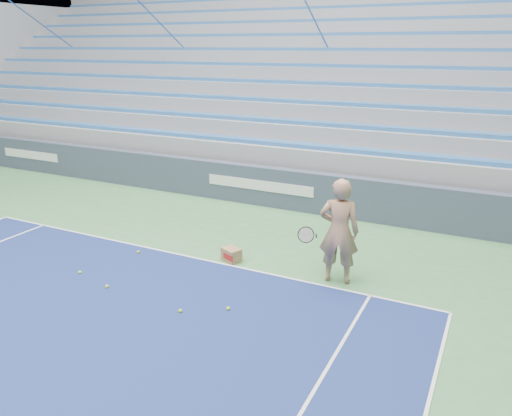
% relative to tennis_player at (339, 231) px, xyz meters
% --- Properties ---
extents(sponsor_barrier, '(30.00, 0.32, 1.10)m').
position_rel_tennis_player_xyz_m(sponsor_barrier, '(-3.37, 3.68, -0.46)').
color(sponsor_barrier, '#384155').
rests_on(sponsor_barrier, ground).
extents(bleachers, '(31.00, 9.15, 7.30)m').
position_rel_tennis_player_xyz_m(bleachers, '(-3.38, 9.40, 1.34)').
color(bleachers, gray).
rests_on(bleachers, ground).
extents(tennis_player, '(1.02, 0.93, 2.02)m').
position_rel_tennis_player_xyz_m(tennis_player, '(0.00, 0.00, 0.00)').
color(tennis_player, tan).
rests_on(tennis_player, ground).
extents(ball_box, '(0.46, 0.42, 0.28)m').
position_rel_tennis_player_xyz_m(ball_box, '(-2.24, -0.09, -0.87)').
color(ball_box, '#926D46').
rests_on(ball_box, ground).
extents(tennis_ball_0, '(0.07, 0.07, 0.07)m').
position_rel_tennis_player_xyz_m(tennis_ball_0, '(-1.98, -2.33, -0.98)').
color(tennis_ball_0, '#C8DA2C').
rests_on(tennis_ball_0, ground).
extents(tennis_ball_1, '(0.07, 0.07, 0.07)m').
position_rel_tennis_player_xyz_m(tennis_ball_1, '(-4.61, -1.97, -0.98)').
color(tennis_ball_1, '#C8DA2C').
rests_on(tennis_ball_1, ground).
extents(tennis_ball_2, '(0.07, 0.07, 0.07)m').
position_rel_tennis_player_xyz_m(tennis_ball_2, '(-1.30, -1.90, -0.98)').
color(tennis_ball_2, '#C8DA2C').
rests_on(tennis_ball_2, ground).
extents(tennis_ball_3, '(0.07, 0.07, 0.07)m').
position_rel_tennis_player_xyz_m(tennis_ball_3, '(-4.24, -0.65, -0.98)').
color(tennis_ball_3, '#C8DA2C').
rests_on(tennis_ball_3, ground).
extents(tennis_ball_4, '(0.07, 0.07, 0.07)m').
position_rel_tennis_player_xyz_m(tennis_ball_4, '(-3.71, -2.19, -0.98)').
color(tennis_ball_4, '#C8DA2C').
rests_on(tennis_ball_4, ground).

